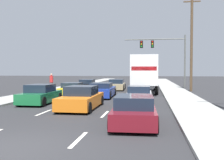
# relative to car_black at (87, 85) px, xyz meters

# --- Properties ---
(ground_plane) EXTENTS (140.00, 140.00, 0.00)m
(ground_plane) POSITION_rel_car_black_xyz_m (3.36, 2.45, -0.58)
(ground_plane) COLOR #2B2B2D
(sidewalk_right) EXTENTS (2.77, 80.00, 0.14)m
(sidewalk_right) POSITION_rel_car_black_xyz_m (10.00, -2.55, -0.51)
(sidewalk_right) COLOR #9E9E99
(sidewalk_right) RESTS_ON ground_plane
(sidewalk_left) EXTENTS (2.77, 80.00, 0.14)m
(sidewalk_left) POSITION_rel_car_black_xyz_m (-3.28, -2.55, -0.51)
(sidewalk_left) COLOR #9E9E99
(sidewalk_left) RESTS_ON ground_plane
(lane_markings) EXTENTS (3.54, 52.00, 0.01)m
(lane_markings) POSITION_rel_car_black_xyz_m (3.36, -1.34, -0.57)
(lane_markings) COLOR silver
(lane_markings) RESTS_ON ground_plane
(car_black) EXTENTS (1.95, 4.07, 1.23)m
(car_black) POSITION_rel_car_black_xyz_m (0.00, 0.00, 0.00)
(car_black) COLOR black
(car_black) RESTS_ON ground_plane
(car_yellow) EXTENTS (1.98, 4.20, 1.16)m
(car_yellow) POSITION_rel_car_black_xyz_m (0.16, -6.17, -0.04)
(car_yellow) COLOR yellow
(car_yellow) RESTS_ON ground_plane
(car_green) EXTENTS (1.93, 4.13, 1.34)m
(car_green) POSITION_rel_car_black_xyz_m (-0.14, -12.77, 0.03)
(car_green) COLOR #196B38
(car_green) RESTS_ON ground_plane
(car_tan) EXTENTS (2.07, 4.42, 1.26)m
(car_tan) POSITION_rel_car_black_xyz_m (3.49, 0.30, 0.01)
(car_tan) COLOR tan
(car_tan) RESTS_ON ground_plane
(car_blue) EXTENTS (2.10, 4.69, 1.25)m
(car_blue) POSITION_rel_car_black_xyz_m (3.31, -7.98, 0.00)
(car_blue) COLOR #1E389E
(car_blue) RESTS_ON ground_plane
(car_orange) EXTENTS (1.97, 4.62, 1.38)m
(car_orange) POSITION_rel_car_black_xyz_m (3.32, -14.64, 0.04)
(car_orange) COLOR orange
(car_orange) RESTS_ON ground_plane
(box_truck) EXTENTS (2.77, 8.25, 3.71)m
(box_truck) POSITION_rel_car_black_xyz_m (6.80, -3.15, 1.54)
(box_truck) COLOR white
(box_truck) RESTS_ON ground_plane
(car_silver) EXTENTS (1.88, 4.42, 1.20)m
(car_silver) POSITION_rel_car_black_xyz_m (6.63, -11.14, -0.03)
(car_silver) COLOR #B7BABF
(car_silver) RESTS_ON ground_plane
(car_maroon) EXTENTS (1.98, 4.39, 1.25)m
(car_maroon) POSITION_rel_car_black_xyz_m (6.75, -18.62, 0.00)
(car_maroon) COLOR maroon
(car_maroon) RESTS_ON ground_plane
(traffic_signal_mast) EXTENTS (8.09, 0.69, 6.98)m
(traffic_signal_mast) POSITION_rel_car_black_xyz_m (8.64, 5.38, 4.64)
(traffic_signal_mast) COLOR #595B56
(traffic_signal_mast) RESTS_ON ground_plane
(utility_pole_mid) EXTENTS (1.80, 0.28, 10.39)m
(utility_pole_mid) POSITION_rel_car_black_xyz_m (11.86, -0.45, 4.76)
(utility_pole_mid) COLOR brown
(utility_pole_mid) RESTS_ON ground_plane
(pedestrian_mid_block) EXTENTS (0.38, 0.38, 1.81)m
(pedestrian_mid_block) POSITION_rel_car_black_xyz_m (-3.37, -2.68, 0.47)
(pedestrian_mid_block) COLOR #3F3F42
(pedestrian_mid_block) RESTS_ON sidewalk_left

